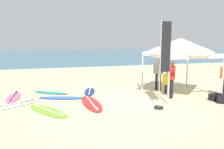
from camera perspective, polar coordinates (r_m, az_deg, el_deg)
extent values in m
plane|color=beige|center=(10.34, 4.97, -6.29)|extent=(80.00, 80.00, 0.00)
cube|color=#386B84|center=(40.09, -10.82, 4.91)|extent=(80.00, 36.00, 0.10)
cylinder|color=#B7B7BC|center=(9.66, 14.00, -1.37)|extent=(0.07, 0.07, 2.05)
cylinder|color=#B7B7BC|center=(11.23, 25.97, -0.60)|extent=(0.07, 0.07, 2.05)
cylinder|color=#B7B7BC|center=(12.03, 7.63, 0.80)|extent=(0.07, 0.07, 2.05)
cylinder|color=#B7B7BC|center=(13.33, 18.29, 1.21)|extent=(0.07, 0.07, 2.05)
cube|color=white|center=(10.28, 20.72, 4.19)|extent=(2.69, 0.03, 0.18)
cube|color=white|center=(12.53, 13.38, 5.25)|extent=(2.69, 0.03, 0.18)
cube|color=white|center=(10.72, 10.60, 4.77)|extent=(0.03, 2.69, 0.18)
cube|color=white|center=(12.16, 22.06, 4.74)|extent=(0.03, 2.69, 0.18)
pyramid|color=white|center=(11.36, 16.79, 6.99)|extent=(2.81, 2.81, 0.70)
ellipsoid|color=#19847F|center=(11.91, -15.02, -4.36)|extent=(1.81, 1.40, 0.07)
cube|color=white|center=(11.90, -15.03, -4.18)|extent=(1.34, 0.87, 0.01)
cone|color=white|center=(11.52, -11.84, -4.20)|extent=(0.09, 0.09, 0.12)
ellipsoid|color=white|center=(10.16, -24.02, -7.11)|extent=(2.35, 1.68, 0.07)
cube|color=black|center=(10.15, -24.04, -6.90)|extent=(1.76, 1.00, 0.01)
ellipsoid|color=#7AD12D|center=(9.01, -15.86, -8.67)|extent=(1.75, 2.27, 0.07)
cube|color=white|center=(9.00, -15.87, -8.43)|extent=(1.08, 1.67, 0.01)
cone|color=white|center=(8.23, -12.32, -9.51)|extent=(0.09, 0.09, 0.12)
ellipsoid|color=red|center=(9.68, -5.20, -7.13)|extent=(0.75, 2.59, 0.07)
cube|color=white|center=(9.67, -5.21, -6.91)|extent=(0.09, 2.19, 0.01)
cone|color=white|center=(8.67, -3.74, -8.38)|extent=(0.09, 0.09, 0.12)
ellipsoid|color=blue|center=(10.77, -12.51, -5.66)|extent=(2.17, 1.19, 0.07)
cube|color=white|center=(10.76, -12.51, -5.46)|extent=(1.71, 0.59, 0.01)
cone|color=white|center=(10.99, -16.88, -5.03)|extent=(0.09, 0.09, 0.12)
ellipsoid|color=navy|center=(11.77, -5.60, -4.25)|extent=(0.93, 1.95, 0.07)
cube|color=white|center=(11.76, -5.61, -4.07)|extent=(0.42, 1.57, 0.01)
cone|color=white|center=(12.50, -5.42, -3.03)|extent=(0.09, 0.09, 0.12)
ellipsoid|color=pink|center=(11.52, -23.44, -5.24)|extent=(0.62, 2.03, 0.07)
cube|color=black|center=(11.51, -23.45, -5.06)|extent=(0.11, 1.71, 0.01)
cone|color=black|center=(12.29, -22.84, -3.90)|extent=(0.09, 0.09, 0.12)
cylinder|color=black|center=(10.75, 14.55, -3.54)|extent=(0.13, 0.13, 0.88)
cylinder|color=black|center=(10.92, 14.74, -3.36)|extent=(0.13, 0.13, 0.88)
cube|color=red|center=(10.71, 14.80, 0.43)|extent=(0.40, 0.41, 0.60)
sphere|color=#9E7051|center=(10.65, 14.89, 2.69)|extent=(0.21, 0.21, 0.21)
cylinder|color=red|center=(10.49, 14.54, 0.15)|extent=(0.09, 0.09, 0.54)
cylinder|color=red|center=(10.93, 15.03, 0.48)|extent=(0.09, 0.09, 0.54)
cylinder|color=black|center=(11.77, 26.03, -3.11)|extent=(0.13, 0.13, 0.88)
cylinder|color=orange|center=(11.65, 25.58, 0.41)|extent=(0.09, 0.09, 0.54)
cylinder|color=black|center=(12.38, 11.04, -1.81)|extent=(0.13, 0.13, 0.88)
cylinder|color=black|center=(12.34, 11.84, -1.87)|extent=(0.13, 0.13, 0.88)
cube|color=gray|center=(12.24, 11.55, 1.57)|extent=(0.41, 0.40, 0.60)
sphere|color=tan|center=(12.20, 11.61, 3.55)|extent=(0.21, 0.21, 0.21)
cylinder|color=gray|center=(12.31, 10.51, 1.54)|extent=(0.09, 0.09, 0.54)
cylinder|color=gray|center=(12.19, 12.59, 1.41)|extent=(0.09, 0.09, 0.54)
cylinder|color=#2D2D33|center=(11.76, 13.28, -3.51)|extent=(0.13, 0.13, 0.45)
cylinder|color=#2D2D33|center=(11.72, 14.13, -3.59)|extent=(0.13, 0.13, 0.45)
cube|color=yellow|center=(11.65, 13.79, -1.22)|extent=(0.41, 0.41, 0.52)
sphere|color=#9E7051|center=(11.59, 13.86, 0.66)|extent=(0.21, 0.21, 0.21)
cylinder|color=yellow|center=(11.71, 12.70, -1.22)|extent=(0.09, 0.09, 0.47)
cylinder|color=yellow|center=(11.60, 14.89, -1.40)|extent=(0.09, 0.09, 0.47)
cylinder|color=#99999E|center=(8.85, 11.93, 2.21)|extent=(0.04, 0.04, 3.40)
cube|color=black|center=(8.91, 13.33, 6.72)|extent=(0.40, 0.02, 1.90)
cylinder|color=black|center=(9.19, 11.59, -8.12)|extent=(0.36, 0.36, 0.08)
cube|color=black|center=(10.92, 25.41, -5.55)|extent=(0.58, 0.68, 0.28)
cube|color=black|center=(11.22, 24.39, -5.12)|extent=(0.67, 0.49, 0.28)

